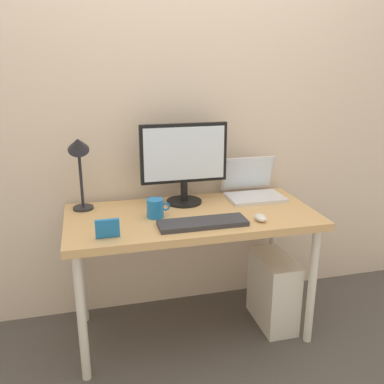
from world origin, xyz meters
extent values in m
plane|color=#4C4742|center=(0.00, 0.00, 0.00)|extent=(6.00, 6.00, 0.00)
cube|color=beige|center=(0.00, 0.37, 1.30)|extent=(4.40, 0.04, 2.60)
cube|color=tan|center=(0.00, 0.00, 0.70)|extent=(1.32, 0.63, 0.04)
cylinder|color=silver|center=(-0.60, -0.25, 0.34)|extent=(0.04, 0.04, 0.68)
cylinder|color=silver|center=(0.60, -0.25, 0.34)|extent=(0.04, 0.04, 0.68)
cylinder|color=silver|center=(-0.60, 0.25, 0.34)|extent=(0.04, 0.04, 0.68)
cylinder|color=silver|center=(0.60, 0.25, 0.34)|extent=(0.04, 0.04, 0.68)
cylinder|color=black|center=(0.00, 0.18, 0.72)|extent=(0.20, 0.20, 0.01)
cylinder|color=black|center=(0.00, 0.18, 0.79)|extent=(0.04, 0.04, 0.11)
cube|color=black|center=(0.00, 0.18, 1.01)|extent=(0.49, 0.03, 0.33)
cube|color=white|center=(0.00, 0.17, 1.01)|extent=(0.45, 0.01, 0.29)
cube|color=silver|center=(0.42, 0.14, 0.73)|extent=(0.32, 0.22, 0.02)
cube|color=silver|center=(0.42, 0.28, 0.84)|extent=(0.32, 0.06, 0.21)
cube|color=white|center=(0.42, 0.27, 0.84)|extent=(0.30, 0.05, 0.18)
cylinder|color=#232328|center=(-0.56, 0.21, 0.72)|extent=(0.11, 0.11, 0.01)
cylinder|color=#232328|center=(-0.56, 0.21, 0.89)|extent=(0.02, 0.02, 0.32)
cone|color=#232328|center=(-0.56, 0.17, 1.08)|extent=(0.11, 0.14, 0.13)
cube|color=#333338|center=(0.01, -0.17, 0.73)|extent=(0.44, 0.14, 0.02)
ellipsoid|color=silver|center=(0.31, -0.19, 0.73)|extent=(0.06, 0.09, 0.03)
cylinder|color=#1E72BF|center=(-0.20, -0.01, 0.77)|extent=(0.09, 0.09, 0.10)
torus|color=#1E72BF|center=(-0.14, -0.01, 0.77)|extent=(0.05, 0.01, 0.05)
cube|color=#1E72BF|center=(-0.45, -0.22, 0.77)|extent=(0.11, 0.03, 0.09)
cube|color=silver|center=(0.48, -0.04, 0.21)|extent=(0.18, 0.36, 0.42)
camera|label=1|loc=(-0.52, -2.06, 1.51)|focal=39.91mm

